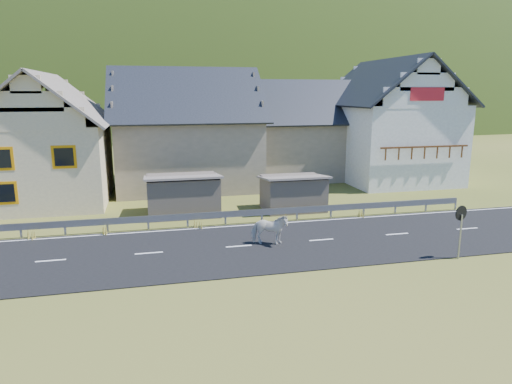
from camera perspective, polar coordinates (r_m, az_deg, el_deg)
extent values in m
plane|color=#455118|center=(20.96, -2.16, -6.90)|extent=(160.00, 160.00, 0.00)
cube|color=black|center=(20.96, -2.16, -6.84)|extent=(60.00, 7.00, 0.04)
cube|color=silver|center=(20.95, -2.16, -6.78)|extent=(60.00, 6.60, 0.01)
cube|color=#93969B|center=(24.26, -3.85, -2.81)|extent=(28.00, 0.08, 0.34)
cube|color=#93969B|center=(24.84, -27.32, -4.38)|extent=(0.10, 0.06, 0.70)
cube|color=#93969B|center=(24.41, -22.76, -4.22)|extent=(0.10, 0.06, 0.70)
cube|color=#93969B|center=(24.15, -18.08, -4.04)|extent=(0.10, 0.06, 0.70)
cube|color=#93969B|center=(24.04, -13.32, -3.82)|extent=(0.10, 0.06, 0.70)
cube|color=#93969B|center=(24.11, -8.56, -3.58)|extent=(0.10, 0.06, 0.70)
cube|color=#93969B|center=(24.34, -3.85, -3.32)|extent=(0.10, 0.06, 0.70)
cube|color=#93969B|center=(24.73, 0.73, -3.04)|extent=(0.10, 0.06, 0.70)
cube|color=#93969B|center=(25.27, 5.14, -2.75)|extent=(0.10, 0.06, 0.70)
cube|color=#93969B|center=(25.95, 9.34, -2.46)|extent=(0.10, 0.06, 0.70)
cube|color=#93969B|center=(26.77, 13.30, -2.18)|extent=(0.10, 0.06, 0.70)
cube|color=#93969B|center=(27.71, 17.01, -1.90)|extent=(0.10, 0.06, 0.70)
cube|color=#93969B|center=(28.75, 20.46, -1.64)|extent=(0.10, 0.06, 0.70)
cube|color=#93969B|center=(29.90, 23.66, -1.39)|extent=(0.10, 0.06, 0.70)
cube|color=#6A5C52|center=(26.63, -9.12, -0.41)|extent=(4.30, 3.30, 2.40)
cube|color=#6A5C52|center=(27.39, 4.65, -0.16)|extent=(3.80, 2.90, 2.20)
cube|color=beige|center=(32.35, -24.26, 3.41)|extent=(7.00, 9.00, 5.00)
cube|color=orange|center=(28.27, -29.27, 3.64)|extent=(1.30, 0.12, 1.30)
cube|color=orange|center=(27.55, -22.87, 4.06)|extent=(1.30, 0.12, 1.30)
cube|color=orange|center=(28.57, -28.88, -0.12)|extent=(1.30, 0.12, 1.30)
cube|color=gray|center=(33.95, -27.77, 10.36)|extent=(0.70, 0.70, 2.40)
cube|color=gray|center=(34.83, -8.61, 4.92)|extent=(10.00, 9.00, 5.00)
cube|color=gray|center=(38.88, 6.05, 5.45)|extent=(9.00, 8.00, 4.60)
cube|color=white|center=(38.54, 16.07, 6.03)|extent=(8.00, 10.00, 6.00)
cube|color=red|center=(34.05, 20.63, 11.38)|extent=(2.60, 0.06, 0.90)
cube|color=brown|center=(34.06, 20.38, 5.32)|extent=(6.80, 0.12, 0.12)
ellipsoid|color=#25380D|center=(201.43, -10.66, 4.42)|extent=(440.00, 280.00, 260.00)
imported|color=silver|center=(20.97, 1.69, -4.70)|extent=(1.28, 1.86, 1.44)
cylinder|color=#93969B|center=(21.05, 24.15, -5.15)|extent=(0.08, 0.08, 1.94)
cylinder|color=black|center=(20.85, 24.26, -2.41)|extent=(0.63, 0.20, 0.64)
cylinder|color=white|center=(20.87, 24.20, -2.39)|extent=(0.53, 0.16, 0.54)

